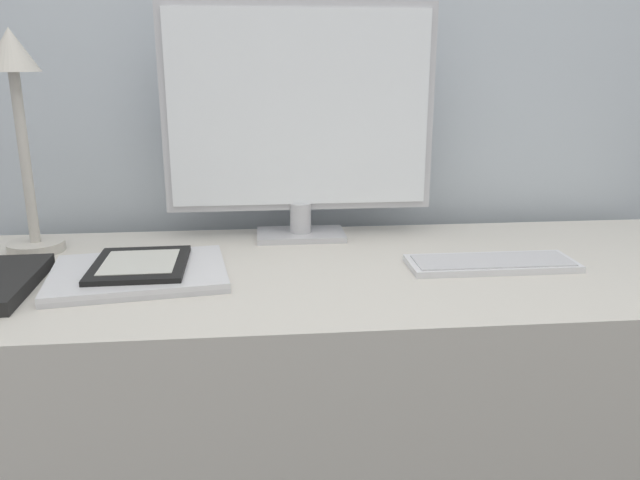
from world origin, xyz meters
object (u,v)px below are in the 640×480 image
desk_lamp (18,106)px  monitor (300,117)px  laptop (139,273)px  keyboard (491,263)px  ereader (140,264)px

desk_lamp → monitor: bearing=5.7°
laptop → monitor: bearing=38.4°
keyboard → laptop: (-0.63, -0.00, 0.00)m
monitor → keyboard: (0.33, -0.24, -0.25)m
monitor → laptop: 0.45m
keyboard → ereader: size_ratio=1.59×
monitor → ereader: bearing=-142.6°
desk_lamp → laptop: bearing=-38.4°
ereader → desk_lamp: size_ratio=0.45×
monitor → laptop: (-0.30, -0.24, -0.24)m
laptop → ereader: ereader is taller
monitor → desk_lamp: (-0.53, -0.05, 0.03)m
laptop → keyboard: bearing=0.0°
keyboard → monitor: bearing=144.8°
keyboard → desk_lamp: 0.93m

